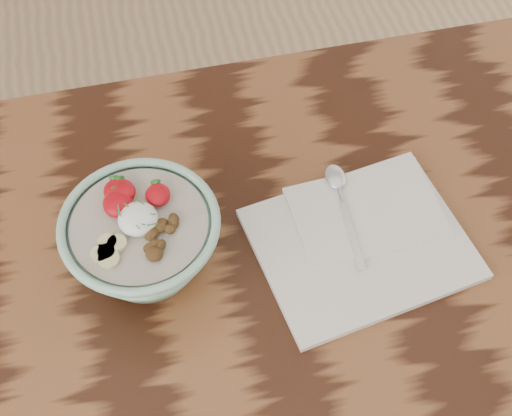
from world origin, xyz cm
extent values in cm
cube|color=black|center=(0.00, 0.00, 73.00)|extent=(160.00, 90.00, 4.00)
cylinder|color=#94C7AD|center=(-15.45, 8.09, 75.66)|extent=(9.21, 9.21, 1.32)
torus|color=#94C7AD|center=(-15.45, 8.09, 86.40)|extent=(20.93, 20.93, 1.21)
cylinder|color=#C1B4A0|center=(-15.45, 8.09, 85.74)|extent=(17.76, 17.76, 1.10)
ellipsoid|color=white|center=(-15.42, 8.19, 87.28)|extent=(5.12, 5.12, 2.82)
ellipsoid|color=#AC0711|center=(-12.41, 11.44, 87.19)|extent=(3.26, 3.59, 1.79)
cone|color=#286623|center=(-12.41, 12.90, 87.49)|extent=(1.40, 1.03, 1.52)
ellipsoid|color=#AC0711|center=(-17.66, 11.11, 87.34)|extent=(3.83, 4.21, 2.11)
cone|color=#286623|center=(-17.66, 12.83, 87.64)|extent=(1.40, 1.03, 1.52)
ellipsoid|color=#AC0711|center=(-17.60, 13.23, 87.21)|extent=(3.36, 3.69, 1.85)
cone|color=#286623|center=(-17.60, 14.74, 87.51)|extent=(1.40, 1.03, 1.52)
ellipsoid|color=#AC0711|center=(-16.94, 12.82, 87.30)|extent=(3.66, 4.03, 2.01)
cone|color=#286623|center=(-16.94, 14.47, 87.60)|extent=(1.40, 1.03, 1.52)
cylinder|color=#CAC285|center=(-19.91, 4.57, 86.69)|extent=(2.22, 2.22, 0.70)
cylinder|color=#CAC285|center=(-19.62, 5.95, 86.69)|extent=(2.44, 2.44, 0.70)
cylinder|color=#CAC285|center=(-18.45, 5.56, 86.69)|extent=(2.43, 2.43, 0.70)
cylinder|color=#CAC285|center=(-20.64, 4.50, 86.69)|extent=(2.46, 2.46, 0.70)
cylinder|color=#CAC285|center=(-19.68, 3.49, 86.69)|extent=(2.71, 2.71, 0.70)
ellipsoid|color=#533718|center=(-14.10, 6.11, 86.99)|extent=(2.51, 2.51, 1.21)
ellipsoid|color=#533718|center=(-14.67, 3.90, 86.79)|extent=(2.06, 2.07, 0.85)
ellipsoid|color=#533718|center=(-11.09, 6.80, 86.79)|extent=(1.70, 1.80, 0.86)
ellipsoid|color=#533718|center=(-13.26, 3.95, 86.89)|extent=(2.09, 2.18, 1.06)
ellipsoid|color=#533718|center=(-11.72, 6.12, 86.80)|extent=(1.98, 1.99, 0.96)
ellipsoid|color=#533718|center=(-13.88, 4.14, 86.88)|extent=(2.18, 2.26, 0.97)
ellipsoid|color=#533718|center=(-12.92, 6.67, 86.90)|extent=(2.03, 1.93, 1.20)
ellipsoid|color=#533718|center=(-12.50, 7.24, 86.83)|extent=(1.84, 1.66, 1.13)
ellipsoid|color=#533718|center=(-11.02, 7.38, 86.93)|extent=(1.38, 1.85, 1.39)
ellipsoid|color=#533718|center=(-14.16, 2.83, 87.01)|extent=(3.00, 3.02, 1.56)
ellipsoid|color=#533718|center=(-14.26, 5.72, 86.84)|extent=(2.13, 2.15, 0.82)
cylinder|color=#367A33|center=(-15.77, 6.79, 88.29)|extent=(0.94, 1.75, 0.24)
cylinder|color=#367A33|center=(-17.53, 9.14, 88.29)|extent=(0.26, 1.48, 0.23)
cylinder|color=#367A33|center=(-15.17, 7.54, 88.29)|extent=(0.53, 1.58, 0.24)
cylinder|color=#367A33|center=(-16.36, 9.68, 88.29)|extent=(0.97, 1.29, 0.23)
cylinder|color=#367A33|center=(-17.58, 9.44, 88.29)|extent=(0.20, 1.52, 0.23)
cylinder|color=#367A33|center=(-13.73, 6.32, 88.29)|extent=(1.33, 0.19, 0.23)
cylinder|color=#367A33|center=(-14.62, 7.77, 88.29)|extent=(0.34, 1.28, 0.22)
cylinder|color=#367A33|center=(-14.85, 10.17, 88.29)|extent=(1.22, 1.37, 0.24)
cylinder|color=#367A33|center=(-15.25, 6.76, 88.29)|extent=(1.34, 0.75, 0.23)
cylinder|color=#367A33|center=(-13.81, 7.92, 88.29)|extent=(1.48, 0.62, 0.23)
cylinder|color=#367A33|center=(-14.80, 8.06, 88.29)|extent=(1.44, 0.29, 0.23)
cube|color=silver|center=(14.48, 4.93, 75.56)|extent=(32.44, 27.81, 1.12)
cube|color=silver|center=(16.71, 9.40, 76.45)|extent=(22.01, 15.69, 0.67)
cube|color=silver|center=(13.29, 5.81, 76.97)|extent=(1.71, 11.62, 0.35)
cylinder|color=silver|center=(13.68, 13.10, 77.14)|extent=(0.86, 3.05, 0.70)
ellipsoid|color=silver|center=(13.83, 15.99, 77.27)|extent=(3.32, 4.78, 0.96)
camera|label=1|loc=(-11.79, -43.16, 162.61)|focal=50.00mm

